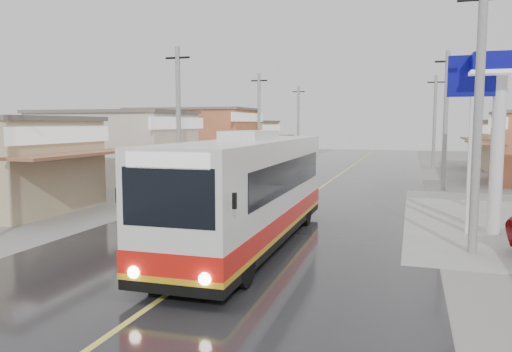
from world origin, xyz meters
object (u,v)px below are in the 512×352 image
Objects in this scene: second_bus at (287,155)px; cyclist at (243,180)px; coach_bus at (251,191)px; tricycle_near at (145,183)px; tyre_stack at (150,201)px.

second_bus is 10.49m from cyclist.
coach_bus is 10.54m from tricycle_near.
second_bus reaches higher than cyclist.
second_bus is 16.39m from tyre_stack.
cyclist is 6.31m from tyre_stack.
second_bus is 15.49m from tricycle_near.
coach_bus is 14.29× the size of tyre_stack.
coach_bus is at bearing -71.60° from second_bus.
cyclist is at bearing -82.34° from second_bus.
tricycle_near is 1.52m from tyre_stack.
coach_bus reaches higher than tyre_stack.
tricycle_near is at bearing 137.35° from coach_bus.
tyre_stack is (0.83, -1.05, -0.72)m from tricycle_near.
coach_bus reaches higher than second_bus.
coach_bus is at bearing -40.48° from tyre_stack.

